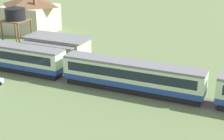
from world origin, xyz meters
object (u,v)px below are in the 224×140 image
station_building (58,47)px  water_tower (15,14)px  station_house_brown_roof (31,14)px  passenger_train (134,75)px

station_building → water_tower: 10.48m
station_house_brown_roof → water_tower: bearing=-64.2°
station_building → water_tower: water_tower is taller
station_house_brown_roof → water_tower: water_tower is taller
passenger_train → station_house_brown_roof: bearing=146.7°
station_house_brown_roof → passenger_train: bearing=-33.3°
station_building → water_tower: (-9.19, 0.46, 5.02)m
passenger_train → station_building: (-17.72, 8.69, -0.47)m
passenger_train → water_tower: (-26.91, 9.14, 4.54)m
passenger_train → station_house_brown_roof: 39.52m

